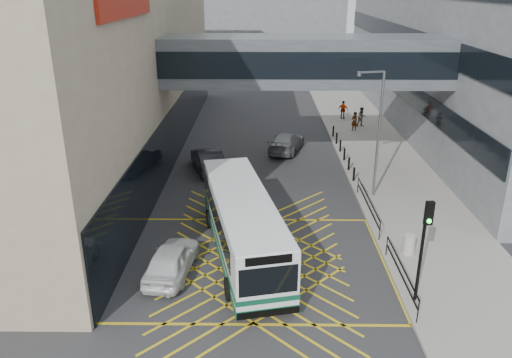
{
  "coord_description": "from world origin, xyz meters",
  "views": [
    {
      "loc": [
        0.27,
        -20.07,
        12.08
      ],
      "look_at": [
        0.0,
        4.0,
        2.6
      ],
      "focal_mm": 35.0,
      "sensor_mm": 36.0,
      "label": 1
    }
  ],
  "objects_px": {
    "car_silver": "(286,141)",
    "litter_bin": "(409,244)",
    "pedestrian_a": "(354,121)",
    "street_lamp": "(377,127)",
    "car_white": "(172,259)",
    "traffic_light": "(425,237)",
    "pedestrian_c": "(343,110)",
    "bus": "(242,223)",
    "pedestrian_b": "(362,117)",
    "car_dark": "(208,160)"
  },
  "relations": [
    {
      "from": "car_dark",
      "to": "pedestrian_a",
      "type": "relative_size",
      "value": 3.07
    },
    {
      "from": "car_silver",
      "to": "litter_bin",
      "type": "xyz_separation_m",
      "value": [
        5.05,
        -15.9,
        -0.12
      ]
    },
    {
      "from": "car_silver",
      "to": "litter_bin",
      "type": "relative_size",
      "value": 5.09
    },
    {
      "from": "car_silver",
      "to": "pedestrian_c",
      "type": "height_order",
      "value": "pedestrian_c"
    },
    {
      "from": "pedestrian_a",
      "to": "car_white",
      "type": "bearing_deg",
      "value": 35.74
    },
    {
      "from": "traffic_light",
      "to": "pedestrian_c",
      "type": "distance_m",
      "value": 29.02
    },
    {
      "from": "street_lamp",
      "to": "bus",
      "type": "bearing_deg",
      "value": -151.58
    },
    {
      "from": "bus",
      "to": "pedestrian_a",
      "type": "distance_m",
      "value": 22.7
    },
    {
      "from": "bus",
      "to": "pedestrian_c",
      "type": "relative_size",
      "value": 6.51
    },
    {
      "from": "bus",
      "to": "pedestrian_b",
      "type": "xyz_separation_m",
      "value": [
        9.76,
        22.18,
        -0.6
      ]
    },
    {
      "from": "pedestrian_b",
      "to": "pedestrian_a",
      "type": "bearing_deg",
      "value": -135.61
    },
    {
      "from": "street_lamp",
      "to": "car_white",
      "type": "bearing_deg",
      "value": -154.27
    },
    {
      "from": "bus",
      "to": "car_silver",
      "type": "height_order",
      "value": "bus"
    },
    {
      "from": "bus",
      "to": "car_white",
      "type": "relative_size",
      "value": 2.4
    },
    {
      "from": "car_silver",
      "to": "traffic_light",
      "type": "distance_m",
      "value": 20.29
    },
    {
      "from": "pedestrian_c",
      "to": "pedestrian_b",
      "type": "bearing_deg",
      "value": 139.95
    },
    {
      "from": "traffic_light",
      "to": "bus",
      "type": "bearing_deg",
      "value": 149.55
    },
    {
      "from": "car_white",
      "to": "pedestrian_a",
      "type": "height_order",
      "value": "pedestrian_a"
    },
    {
      "from": "car_white",
      "to": "pedestrian_c",
      "type": "distance_m",
      "value": 29.16
    },
    {
      "from": "bus",
      "to": "car_dark",
      "type": "xyz_separation_m",
      "value": [
        -2.76,
        11.21,
        -0.83
      ]
    },
    {
      "from": "pedestrian_a",
      "to": "traffic_light",
      "type": "bearing_deg",
      "value": 59.4
    },
    {
      "from": "bus",
      "to": "car_white",
      "type": "distance_m",
      "value": 3.7
    },
    {
      "from": "bus",
      "to": "pedestrian_a",
      "type": "xyz_separation_m",
      "value": [
        8.89,
        20.88,
        -0.64
      ]
    },
    {
      "from": "car_silver",
      "to": "pedestrian_c",
      "type": "relative_size",
      "value": 2.88
    },
    {
      "from": "bus",
      "to": "street_lamp",
      "type": "relative_size",
      "value": 1.48
    },
    {
      "from": "bus",
      "to": "litter_bin",
      "type": "xyz_separation_m",
      "value": [
        7.84,
        -0.25,
        -0.98
      ]
    },
    {
      "from": "car_silver",
      "to": "pedestrian_a",
      "type": "relative_size",
      "value": 2.97
    },
    {
      "from": "pedestrian_b",
      "to": "bus",
      "type": "bearing_deg",
      "value": -125.36
    },
    {
      "from": "pedestrian_a",
      "to": "pedestrian_b",
      "type": "distance_m",
      "value": 1.57
    },
    {
      "from": "pedestrian_a",
      "to": "pedestrian_c",
      "type": "xyz_separation_m",
      "value": [
        -0.36,
        4.0,
        0.03
      ]
    },
    {
      "from": "street_lamp",
      "to": "pedestrian_a",
      "type": "height_order",
      "value": "street_lamp"
    },
    {
      "from": "car_white",
      "to": "street_lamp",
      "type": "xyz_separation_m",
      "value": [
        10.52,
        8.54,
        3.67
      ]
    },
    {
      "from": "bus",
      "to": "pedestrian_b",
      "type": "height_order",
      "value": "bus"
    },
    {
      "from": "street_lamp",
      "to": "litter_bin",
      "type": "xyz_separation_m",
      "value": [
        0.38,
        -6.91,
        -3.76
      ]
    },
    {
      "from": "litter_bin",
      "to": "pedestrian_b",
      "type": "bearing_deg",
      "value": 85.1
    },
    {
      "from": "car_silver",
      "to": "traffic_light",
      "type": "relative_size",
      "value": 1.1
    },
    {
      "from": "litter_bin",
      "to": "pedestrian_c",
      "type": "distance_m",
      "value": 25.14
    },
    {
      "from": "litter_bin",
      "to": "pedestrian_b",
      "type": "distance_m",
      "value": 22.51
    },
    {
      "from": "litter_bin",
      "to": "traffic_light",
      "type": "bearing_deg",
      "value": -100.67
    },
    {
      "from": "car_silver",
      "to": "pedestrian_c",
      "type": "xyz_separation_m",
      "value": [
        5.74,
        9.23,
        0.25
      ]
    },
    {
      "from": "litter_bin",
      "to": "pedestrian_c",
      "type": "bearing_deg",
      "value": 88.43
    },
    {
      "from": "car_white",
      "to": "car_silver",
      "type": "distance_m",
      "value": 18.48
    },
    {
      "from": "car_dark",
      "to": "pedestrian_c",
      "type": "relative_size",
      "value": 2.97
    },
    {
      "from": "car_dark",
      "to": "traffic_light",
      "type": "distance_m",
      "value": 18.31
    },
    {
      "from": "car_dark",
      "to": "traffic_light",
      "type": "xyz_separation_m",
      "value": [
        9.89,
        -15.25,
        2.25
      ]
    },
    {
      "from": "street_lamp",
      "to": "pedestrian_b",
      "type": "bearing_deg",
      "value": 68.24
    },
    {
      "from": "car_silver",
      "to": "traffic_light",
      "type": "xyz_separation_m",
      "value": [
        4.34,
        -19.69,
        2.28
      ]
    },
    {
      "from": "car_silver",
      "to": "street_lamp",
      "type": "bearing_deg",
      "value": 133.44
    },
    {
      "from": "street_lamp",
      "to": "pedestrian_a",
      "type": "xyz_separation_m",
      "value": [
        1.42,
        14.22,
        -3.42
      ]
    },
    {
      "from": "car_white",
      "to": "car_dark",
      "type": "bearing_deg",
      "value": -84.48
    }
  ]
}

